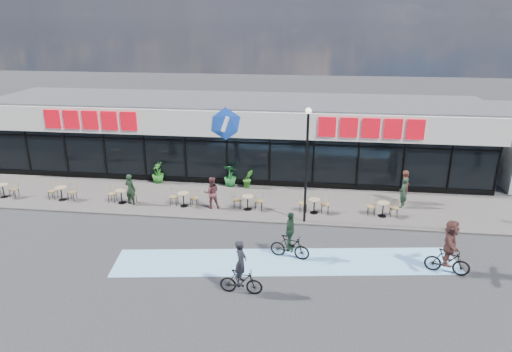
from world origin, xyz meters
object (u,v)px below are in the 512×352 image
Objects in this scene: bistro_set_0 at (4,189)px; potted_plant_right at (230,175)px; patron_left at (130,189)px; pedestrian_a at (403,192)px; potted_plant_mid at (248,179)px; patron_right at (212,193)px; lamp_post at (307,157)px; potted_plant_left at (158,172)px; cyclist_b at (449,249)px; pedestrian_b at (405,187)px; cyclist_a at (290,240)px.

bistro_set_0 is 1.20× the size of potted_plant_right.
pedestrian_a is (14.17, 1.40, -0.03)m from patron_left.
patron_right reaches higher than potted_plant_mid.
potted_plant_right is at bearing 135.53° from lamp_post.
potted_plant_left is at bearing 179.51° from potted_plant_right.
pedestrian_a is (21.51, 1.26, 0.35)m from bistro_set_0.
pedestrian_a is 6.32m from cyclist_b.
pedestrian_b is 6.89m from cyclist_b.
potted_plant_left is 0.69× the size of pedestrian_b.
cyclist_b is (0.43, -6.88, 0.07)m from pedestrian_b.
cyclist_b reaches higher than patron_left.
pedestrian_a is (9.45, -1.94, 0.17)m from potted_plant_right.
potted_plant_right is 13.02m from cyclist_b.
cyclist_b is at bearing -168.10° from pedestrian_b.
patron_right is at bearing 154.69° from cyclist_b.
cyclist_b is at bearing -39.22° from potted_plant_right.
patron_left is 4.35m from patron_right.
patron_right is 11.56m from cyclist_b.
cyclist_a is at bearing -63.34° from potted_plant_right.
pedestrian_b is at bearing -8.00° from potted_plant_mid.
bistro_set_0 is 0.96× the size of pedestrian_a.
potted_plant_left is 0.55× the size of cyclist_b.
cyclist_a is (-0.52, -3.45, -2.56)m from lamp_post.
lamp_post reaches higher than potted_plant_mid.
cyclist_b is at bearing -41.88° from potted_plant_mid.
potted_plant_mid is 8.58m from pedestrian_a.
potted_plant_right reaches higher than potted_plant_left.
potted_plant_left is (7.66, 3.23, 0.17)m from bistro_set_0.
potted_plant_mid is 0.49× the size of cyclist_b.
potted_plant_left is at bearing 92.64° from pedestrian_b.
patron_left is 0.81× the size of cyclist_a.
cyclist_b reaches higher than pedestrian_b.
pedestrian_b reaches higher than bistro_set_0.
potted_plant_left is at bearing -55.85° from patron_right.
patron_left is (-0.33, -3.38, 0.21)m from potted_plant_left.
cyclist_a is (2.85, -7.66, 0.18)m from potted_plant_mid.
lamp_post is at bearing -26.46° from potted_plant_left.
potted_plant_mid is 3.46m from patron_right.
patron_left is at bearing -95.56° from potted_plant_left.
cyclist_b is at bearing 30.12° from pedestrian_a.
cyclist_b is (22.13, -5.03, 0.52)m from bistro_set_0.
patron_left is 1.04× the size of pedestrian_a.
patron_right is at bearing -114.66° from potted_plant_mid.
lamp_post is 5.50m from patron_right.
cyclist_a reaches higher than bistro_set_0.
cyclist_a reaches higher than potted_plant_right.
pedestrian_b is (5.21, 3.00, -2.38)m from lamp_post.
bistro_set_0 is at bearing -16.70° from patron_right.
pedestrian_a is at bearing -12.06° from potted_plant_mid.
pedestrian_a is at bearing -8.11° from potted_plant_left.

